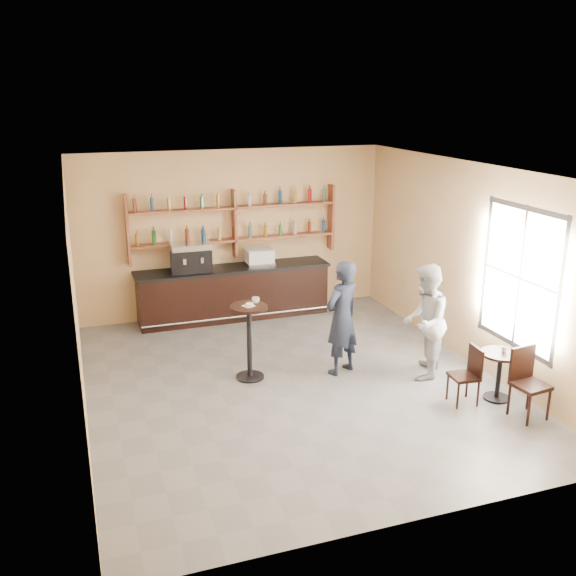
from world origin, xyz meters
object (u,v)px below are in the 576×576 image
object	(u,v)px
cafe_table	(499,376)
chair_west	(464,376)
pastry_case	(259,257)
espresso_machine	(191,257)
man_main	(342,318)
pedestal_table	(249,342)
bar_counter	(234,292)
patron_second	(425,322)
chair_south	(531,385)

from	to	relation	value
cafe_table	chair_west	bearing A→B (deg)	174.81
pastry_case	chair_west	distance (m)	4.90
pastry_case	espresso_machine	bearing A→B (deg)	-172.69
espresso_machine	man_main	xyz separation A→B (m)	(1.75, -3.03, -0.38)
pedestal_table	chair_west	world-z (taller)	pedestal_table
bar_counter	patron_second	size ratio (longest dim) A/B	2.10
man_main	chair_south	distance (m)	2.86
pastry_case	chair_west	bearing A→B (deg)	-62.98
pastry_case	chair_south	world-z (taller)	pastry_case
bar_counter	chair_west	size ratio (longest dim) A/B	4.46
pastry_case	man_main	size ratio (longest dim) A/B	0.29
espresso_machine	chair_west	xyz separation A→B (m)	(2.96, -4.56, -0.86)
cafe_table	patron_second	world-z (taller)	patron_second
pastry_case	cafe_table	size ratio (longest dim) A/B	0.74
espresso_machine	pedestal_table	world-z (taller)	espresso_machine
man_main	chair_south	world-z (taller)	man_main
cafe_table	chair_south	xyz separation A→B (m)	(0.05, -0.60, 0.13)
patron_second	pedestal_table	bearing A→B (deg)	-69.67
espresso_machine	pedestal_table	xyz separation A→B (m)	(0.34, -2.77, -0.69)
pastry_case	pedestal_table	distance (m)	3.00
espresso_machine	chair_south	size ratio (longest dim) A/B	0.77
bar_counter	man_main	distance (m)	3.20
cafe_table	bar_counter	bearing A→B (deg)	120.46
pastry_case	pedestal_table	world-z (taller)	pastry_case
man_main	chair_west	distance (m)	2.01
pastry_case	cafe_table	world-z (taller)	pastry_case
chair_south	man_main	bearing A→B (deg)	122.85
chair_west	pastry_case	bearing A→B (deg)	-155.11
cafe_table	patron_second	size ratio (longest dim) A/B	0.40
espresso_machine	pastry_case	size ratio (longest dim) A/B	1.41
cafe_table	pastry_case	bearing A→B (deg)	115.35
pastry_case	pedestal_table	xyz separation A→B (m)	(-0.98, -2.77, -0.59)
bar_counter	chair_south	xyz separation A→B (m)	(2.76, -5.21, -0.02)
patron_second	chair_south	bearing A→B (deg)	59.91
pastry_case	patron_second	size ratio (longest dim) A/B	0.30
pedestal_table	chair_south	world-z (taller)	pedestal_table
bar_counter	pedestal_table	bearing A→B (deg)	-99.37
espresso_machine	chair_south	distance (m)	6.35
man_main	cafe_table	world-z (taller)	man_main
bar_counter	chair_south	size ratio (longest dim) A/B	3.85
bar_counter	espresso_machine	size ratio (longest dim) A/B	5.00
espresso_machine	man_main	size ratio (longest dim) A/B	0.41
espresso_machine	cafe_table	xyz separation A→B (m)	(3.51, -4.61, -0.92)
espresso_machine	chair_west	size ratio (longest dim) A/B	0.89
bar_counter	man_main	size ratio (longest dim) A/B	2.07
pastry_case	chair_west	xyz separation A→B (m)	(1.63, -4.56, -0.75)
cafe_table	chair_west	world-z (taller)	chair_west
chair_west	chair_south	world-z (taller)	chair_south
chair_west	chair_south	xyz separation A→B (m)	(0.60, -0.65, 0.07)
bar_counter	man_main	world-z (taller)	man_main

